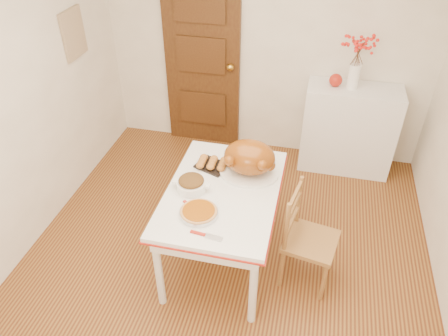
% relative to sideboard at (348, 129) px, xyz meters
% --- Properties ---
extents(floor, '(3.50, 4.00, 0.00)m').
position_rel_sideboard_xyz_m(floor, '(-0.97, -1.78, -0.48)').
color(floor, '#4E2211').
rests_on(floor, ground).
extents(wall_back, '(3.50, 0.00, 2.50)m').
position_rel_sideboard_xyz_m(wall_back, '(-0.97, 0.22, 0.77)').
color(wall_back, white).
rests_on(wall_back, ground).
extents(door_back, '(0.85, 0.06, 2.06)m').
position_rel_sideboard_xyz_m(door_back, '(-1.67, 0.19, 0.55)').
color(door_back, '#34190D').
rests_on(door_back, ground).
extents(photo_board, '(0.03, 0.35, 0.45)m').
position_rel_sideboard_xyz_m(photo_board, '(-2.70, -0.58, 1.02)').
color(photo_board, tan).
rests_on(photo_board, ground).
extents(sideboard, '(0.96, 0.43, 0.96)m').
position_rel_sideboard_xyz_m(sideboard, '(0.00, 0.00, 0.00)').
color(sideboard, white).
rests_on(sideboard, floor).
extents(kitchen_table, '(0.88, 1.28, 0.76)m').
position_rel_sideboard_xyz_m(kitchen_table, '(-1.00, -1.65, -0.10)').
color(kitchen_table, white).
rests_on(kitchen_table, floor).
extents(chair_oak, '(0.46, 0.46, 0.89)m').
position_rel_sideboard_xyz_m(chair_oak, '(-0.27, -1.70, -0.04)').
color(chair_oak, olive).
rests_on(chair_oak, floor).
extents(berry_vase, '(0.27, 0.27, 0.52)m').
position_rel_sideboard_xyz_m(berry_vase, '(-0.05, 0.00, 0.74)').
color(berry_vase, white).
rests_on(berry_vase, sideboard).
extents(apple, '(0.13, 0.13, 0.13)m').
position_rel_sideboard_xyz_m(apple, '(-0.21, 0.00, 0.55)').
color(apple, '#A31E12').
rests_on(apple, sideboard).
extents(turkey_platter, '(0.54, 0.47, 0.30)m').
position_rel_sideboard_xyz_m(turkey_platter, '(-0.84, -1.40, 0.44)').
color(turkey_platter, brown).
rests_on(turkey_platter, kitchen_table).
extents(pumpkin_pie, '(0.33, 0.33, 0.06)m').
position_rel_sideboard_xyz_m(pumpkin_pie, '(-1.10, -1.95, 0.31)').
color(pumpkin_pie, '#894206').
rests_on(pumpkin_pie, kitchen_table).
extents(stuffing_dish, '(0.32, 0.27, 0.11)m').
position_rel_sideboard_xyz_m(stuffing_dish, '(-1.23, -1.69, 0.34)').
color(stuffing_dish, '#4C3719').
rests_on(stuffing_dish, kitchen_table).
extents(rolls_tray, '(0.31, 0.28, 0.07)m').
position_rel_sideboard_xyz_m(rolls_tray, '(-1.15, -1.36, 0.32)').
color(rolls_tray, '#B0671F').
rests_on(rolls_tray, kitchen_table).
extents(pie_server, '(0.24, 0.09, 0.01)m').
position_rel_sideboard_xyz_m(pie_server, '(-0.99, -2.15, 0.29)').
color(pie_server, silver).
rests_on(pie_server, kitchen_table).
extents(carving_knife, '(0.26, 0.19, 0.01)m').
position_rel_sideboard_xyz_m(carving_knife, '(-1.14, -1.91, 0.29)').
color(carving_knife, silver).
rests_on(carving_knife, kitchen_table).
extents(drinking_glass, '(0.07, 0.07, 0.11)m').
position_rel_sideboard_xyz_m(drinking_glass, '(-0.94, -1.11, 0.34)').
color(drinking_glass, white).
rests_on(drinking_glass, kitchen_table).
extents(shaker_pair, '(0.09, 0.04, 0.08)m').
position_rel_sideboard_xyz_m(shaker_pair, '(-0.71, -1.19, 0.33)').
color(shaker_pair, white).
rests_on(shaker_pair, kitchen_table).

